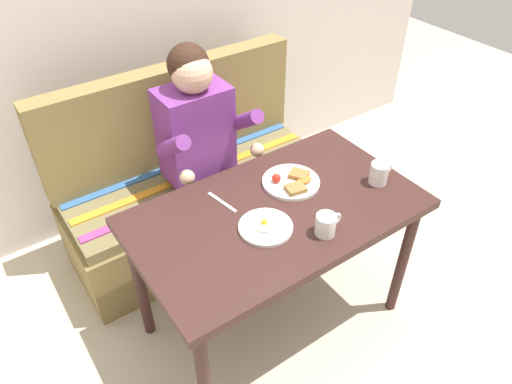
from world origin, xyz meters
TOP-DOWN VIEW (x-y plane):
  - ground_plane at (0.00, 0.00)m, footprint 8.00×8.00m
  - table at (0.00, 0.00)m, footprint 1.20×0.70m
  - couch at (0.00, 0.76)m, footprint 1.44×0.56m
  - person at (-0.01, 0.59)m, footprint 0.45×0.61m
  - plate_breakfast at (0.15, 0.10)m, footprint 0.25×0.25m
  - plate_eggs at (-0.11, -0.07)m, footprint 0.21×0.21m
  - coffee_mug at (0.07, -0.22)m, footprint 0.12×0.08m
  - coffee_mug_second at (0.47, -0.11)m, footprint 0.12×0.08m
  - fork at (-0.16, 0.16)m, footprint 0.04×0.17m

SIDE VIEW (x-z plane):
  - ground_plane at x=0.00m, z-range 0.00..0.00m
  - couch at x=0.00m, z-range -0.17..0.83m
  - table at x=0.00m, z-range 0.28..1.01m
  - fork at x=-0.16m, z-range 0.73..0.73m
  - plate_eggs at x=-0.11m, z-range 0.72..0.76m
  - person at x=-0.01m, z-range 0.13..1.35m
  - plate_breakfast at x=0.15m, z-range 0.72..0.77m
  - coffee_mug at x=0.07m, z-range 0.73..0.82m
  - coffee_mug_second at x=0.47m, z-range 0.73..0.83m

